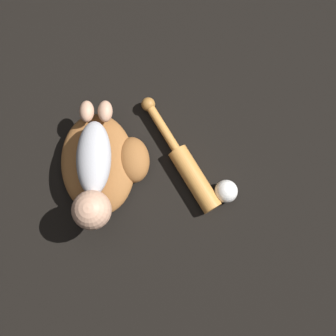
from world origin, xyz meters
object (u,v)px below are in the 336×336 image
Objects in this scene: baseball_glove at (104,163)px; baby_figure at (93,175)px; baseball at (226,191)px; baseball_bat at (187,166)px.

baseball_glove is 0.89× the size of baby_figure.
baseball is (0.19, 0.35, -0.01)m from baseball_glove.
baseball_bat is at bearing 73.66° from baseball_glove.
baseball is at bearing 62.09° from baseball_glove.
baby_figure is 0.30m from baseball_bat.
baseball_bat is at bearing 84.93° from baby_figure.
baseball is at bearing 70.29° from baby_figure.
baseball_bat is (0.03, 0.28, -0.10)m from baby_figure.
baby_figure is 0.97× the size of baseball_bat.
baby_figure reaches higher than baseball_bat.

